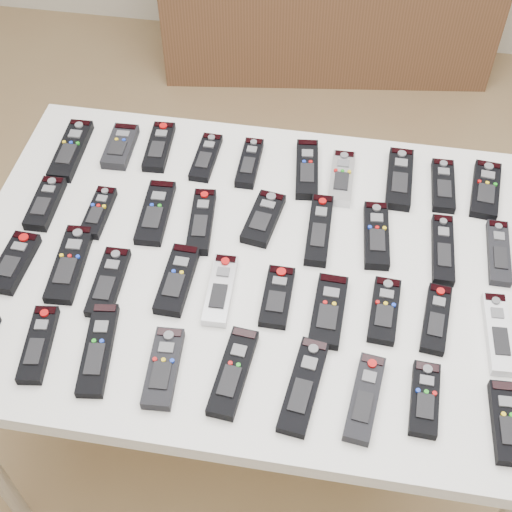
% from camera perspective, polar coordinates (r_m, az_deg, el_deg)
% --- Properties ---
extents(ground, '(4.00, 4.00, 0.00)m').
position_cam_1_polar(ground, '(2.21, 3.29, -12.34)').
color(ground, '#98754D').
rests_on(ground, ground).
extents(table, '(1.25, 0.88, 0.78)m').
position_cam_1_polar(table, '(1.57, 0.00, -1.81)').
color(table, white).
rests_on(table, ground).
extents(remote_0, '(0.06, 0.20, 0.02)m').
position_cam_1_polar(remote_0, '(1.81, -14.59, 8.20)').
color(remote_0, black).
rests_on(remote_0, table).
extents(remote_1, '(0.07, 0.15, 0.02)m').
position_cam_1_polar(remote_1, '(1.80, -10.80, 8.61)').
color(remote_1, black).
rests_on(remote_1, table).
extents(remote_2, '(0.06, 0.17, 0.02)m').
position_cam_1_polar(remote_2, '(1.78, -7.77, 8.66)').
color(remote_2, black).
rests_on(remote_2, table).
extents(remote_3, '(0.05, 0.16, 0.02)m').
position_cam_1_polar(remote_3, '(1.75, -4.03, 7.88)').
color(remote_3, black).
rests_on(remote_3, table).
extents(remote_4, '(0.05, 0.16, 0.02)m').
position_cam_1_polar(remote_4, '(1.72, -0.53, 7.45)').
color(remote_4, black).
rests_on(remote_4, table).
extents(remote_5, '(0.07, 0.19, 0.02)m').
position_cam_1_polar(remote_5, '(1.71, 4.10, 6.95)').
color(remote_5, black).
rests_on(remote_5, table).
extents(remote_6, '(0.05, 0.17, 0.02)m').
position_cam_1_polar(remote_6, '(1.70, 6.86, 6.20)').
color(remote_6, '#B7B7BC').
rests_on(remote_6, table).
extents(remote_7, '(0.06, 0.19, 0.02)m').
position_cam_1_polar(remote_7, '(1.72, 11.41, 6.07)').
color(remote_7, black).
rests_on(remote_7, table).
extents(remote_8, '(0.05, 0.16, 0.02)m').
position_cam_1_polar(remote_8, '(1.73, 14.74, 5.47)').
color(remote_8, black).
rests_on(remote_8, table).
extents(remote_9, '(0.08, 0.18, 0.02)m').
position_cam_1_polar(remote_9, '(1.74, 17.90, 5.07)').
color(remote_9, black).
rests_on(remote_9, table).
extents(remote_10, '(0.06, 0.15, 0.02)m').
position_cam_1_polar(remote_10, '(1.70, -16.51, 4.05)').
color(remote_10, black).
rests_on(remote_10, table).
extents(remote_11, '(0.04, 0.15, 0.02)m').
position_cam_1_polar(remote_11, '(1.65, -12.49, 3.43)').
color(remote_11, black).
rests_on(remote_11, table).
extents(remote_12, '(0.07, 0.19, 0.02)m').
position_cam_1_polar(remote_12, '(1.62, -8.04, 3.47)').
color(remote_12, black).
rests_on(remote_12, table).
extents(remote_13, '(0.07, 0.19, 0.02)m').
position_cam_1_polar(remote_13, '(1.59, -4.39, 2.78)').
color(remote_13, black).
rests_on(remote_13, table).
extents(remote_14, '(0.08, 0.16, 0.02)m').
position_cam_1_polar(remote_14, '(1.60, 0.59, 3.02)').
color(remote_14, black).
rests_on(remote_14, table).
extents(remote_15, '(0.05, 0.20, 0.02)m').
position_cam_1_polar(remote_15, '(1.58, 5.07, 2.10)').
color(remote_15, black).
rests_on(remote_15, table).
extents(remote_16, '(0.07, 0.18, 0.02)m').
position_cam_1_polar(remote_16, '(1.58, 9.60, 1.65)').
color(remote_16, black).
rests_on(remote_16, table).
extents(remote_17, '(0.05, 0.19, 0.02)m').
position_cam_1_polar(remote_17, '(1.59, 14.72, 0.51)').
color(remote_17, black).
rests_on(remote_17, table).
extents(remote_18, '(0.04, 0.17, 0.02)m').
position_cam_1_polar(remote_18, '(1.62, 18.84, 0.26)').
color(remote_18, black).
rests_on(remote_18, table).
extents(remote_19, '(0.06, 0.16, 0.02)m').
position_cam_1_polar(remote_19, '(1.60, -18.79, -0.50)').
color(remote_19, black).
rests_on(remote_19, table).
extents(remote_20, '(0.07, 0.20, 0.02)m').
position_cam_1_polar(remote_20, '(1.56, -14.68, -0.61)').
color(remote_20, black).
rests_on(remote_20, table).
extents(remote_21, '(0.06, 0.17, 0.02)m').
position_cam_1_polar(remote_21, '(1.51, -11.73, -2.05)').
color(remote_21, black).
rests_on(remote_21, table).
extents(remote_22, '(0.06, 0.17, 0.02)m').
position_cam_1_polar(remote_22, '(1.49, -6.32, -1.89)').
color(remote_22, black).
rests_on(remote_22, table).
extents(remote_23, '(0.06, 0.18, 0.02)m').
position_cam_1_polar(remote_23, '(1.47, -2.87, -2.71)').
color(remote_23, '#B7B7BC').
rests_on(remote_23, table).
extents(remote_24, '(0.06, 0.15, 0.02)m').
position_cam_1_polar(remote_24, '(1.46, 1.71, -3.27)').
color(remote_24, black).
rests_on(remote_24, table).
extents(remote_25, '(0.07, 0.17, 0.02)m').
position_cam_1_polar(remote_25, '(1.44, 5.82, -4.37)').
color(remote_25, black).
rests_on(remote_25, table).
extents(remote_26, '(0.06, 0.16, 0.02)m').
position_cam_1_polar(remote_26, '(1.46, 10.23, -4.31)').
color(remote_26, black).
rests_on(remote_26, table).
extents(remote_27, '(0.06, 0.17, 0.02)m').
position_cam_1_polar(remote_27, '(1.47, 14.21, -4.89)').
color(remote_27, black).
rests_on(remote_27, table).
extents(remote_28, '(0.06, 0.19, 0.02)m').
position_cam_1_polar(remote_28, '(1.48, 18.81, -5.87)').
color(remote_28, silver).
rests_on(remote_28, table).
extents(remote_30, '(0.07, 0.17, 0.02)m').
position_cam_1_polar(remote_30, '(1.45, -17.01, -6.77)').
color(remote_30, black).
rests_on(remote_30, table).
extents(remote_31, '(0.08, 0.21, 0.02)m').
position_cam_1_polar(remote_31, '(1.42, -12.52, -7.29)').
color(remote_31, black).
rests_on(remote_31, table).
extents(remote_32, '(0.07, 0.17, 0.02)m').
position_cam_1_polar(remote_32, '(1.37, -7.42, -8.86)').
color(remote_32, black).
rests_on(remote_32, table).
extents(remote_33, '(0.07, 0.19, 0.02)m').
position_cam_1_polar(remote_33, '(1.36, -1.84, -9.28)').
color(remote_33, black).
rests_on(remote_33, table).
extents(remote_34, '(0.08, 0.20, 0.02)m').
position_cam_1_polar(remote_34, '(1.35, 3.82, -10.33)').
color(remote_34, black).
rests_on(remote_34, table).
extents(remote_35, '(0.07, 0.18, 0.02)m').
position_cam_1_polar(remote_35, '(1.35, 8.68, -11.17)').
color(remote_35, black).
rests_on(remote_35, table).
extents(remote_36, '(0.06, 0.15, 0.02)m').
position_cam_1_polar(remote_36, '(1.37, 13.35, -11.08)').
color(remote_36, black).
rests_on(remote_36, table).
extents(remote_37, '(0.06, 0.16, 0.02)m').
position_cam_1_polar(remote_37, '(1.38, 19.36, -12.45)').
color(remote_37, black).
rests_on(remote_37, table).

